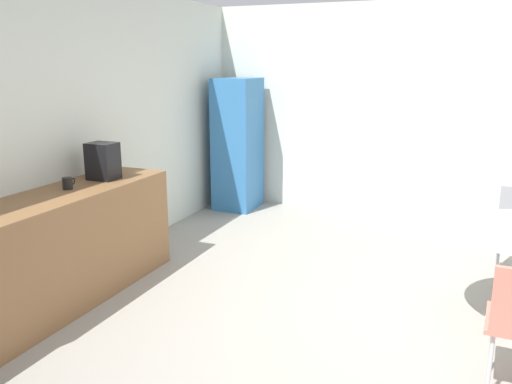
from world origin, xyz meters
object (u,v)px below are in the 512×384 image
object	(u,v)px
locker_cabinet	(238,144)
mug_green	(68,183)
coffee_maker	(103,161)
mug_red	(113,168)

from	to	relation	value
locker_cabinet	mug_green	size ratio (longest dim) A/B	13.15
mug_green	coffee_maker	world-z (taller)	coffee_maker
locker_cabinet	coffee_maker	size ratio (longest dim) A/B	5.30
mug_red	coffee_maker	world-z (taller)	coffee_maker
locker_cabinet	coffee_maker	distance (m)	2.59
locker_cabinet	mug_red	xyz separation A→B (m)	(-2.32, 0.19, 0.10)
coffee_maker	mug_green	bearing A→B (deg)	176.00
mug_red	mug_green	bearing A→B (deg)	-174.59
mug_red	coffee_maker	bearing A→B (deg)	-160.00
coffee_maker	locker_cabinet	bearing A→B (deg)	-2.22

